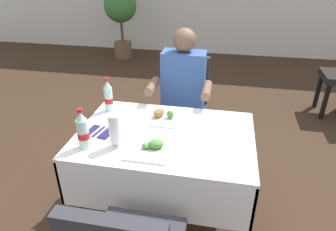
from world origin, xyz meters
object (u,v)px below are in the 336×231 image
Objects in this scene: cola_bottle_secondary at (108,97)px; napkin_cutlery_set at (100,132)px; seated_diner_far at (182,95)px; main_dining_table at (165,155)px; beer_glass_left at (115,131)px; plate_near_camera at (151,147)px; cola_bottle_primary at (83,131)px; chair_far_diner_seat at (183,106)px; plate_far_diner at (164,117)px; potted_plant_corner at (121,12)px.

napkin_cutlery_set is at bearing -80.74° from cola_bottle_secondary.
main_dining_table is at bearing -90.61° from seated_diner_far.
beer_glass_left is 0.49m from cola_bottle_secondary.
plate_near_camera is 0.98× the size of cola_bottle_primary.
cola_bottle_secondary is at bearing 99.26° from napkin_cutlery_set.
cola_bottle_secondary is at bearing 93.57° from cola_bottle_primary.
main_dining_table is at bearing 37.79° from beer_glass_left.
seated_diner_far reaches higher than cola_bottle_primary.
cola_bottle_secondary is at bearing -130.76° from chair_far_diner_seat.
seated_diner_far is (0.01, -0.11, 0.16)m from chair_far_diner_seat.
main_dining_table is 0.58m from cola_bottle_primary.
beer_glass_left is 0.23m from napkin_cutlery_set.
main_dining_table is 0.27m from plate_far_diner.
cola_bottle_primary is at bearing -132.66° from plate_far_diner.
plate_far_diner is 0.90× the size of cola_bottle_primary.
plate_far_diner is at bearing -66.52° from potted_plant_corner.
beer_glass_left is (-0.26, -0.99, 0.29)m from chair_far_diner_seat.
main_dining_table is at bearing -76.59° from plate_far_diner.
chair_far_diner_seat is 0.77× the size of seated_diner_far.
potted_plant_corner is at bearing 113.02° from main_dining_table.
chair_far_diner_seat is at bearing -61.79° from potted_plant_corner.
napkin_cutlery_set is at bearing -115.99° from chair_far_diner_seat.
seated_diner_far is at bearing 73.18° from beer_glass_left.
potted_plant_corner is at bearing 108.70° from beer_glass_left.
seated_diner_far is 5.90× the size of beer_glass_left.
potted_plant_corner is (-1.62, 3.12, 0.13)m from seated_diner_far.
chair_far_diner_seat is 0.77× the size of potted_plant_corner.
main_dining_table is 5.81× the size of napkin_cutlery_set.
napkin_cutlery_set is (-0.42, -0.07, 0.18)m from main_dining_table.
potted_plant_corner reaches higher than beer_glass_left.
plate_near_camera is (-0.04, -0.20, 0.19)m from main_dining_table.
cola_bottle_secondary is (-0.47, 0.24, 0.29)m from main_dining_table.
cola_bottle_primary is at bearing -86.43° from cola_bottle_secondary.
cola_bottle_primary is 4.22m from potted_plant_corner.
cola_bottle_secondary is at bearing -72.18° from potted_plant_corner.
seated_diner_far is 1.04m from cola_bottle_primary.
cola_bottle_secondary is (-0.47, -0.55, 0.29)m from chair_far_diner_seat.
beer_glass_left reaches higher than plate_far_diner.
chair_far_diner_seat reaches higher than main_dining_table.
seated_diner_far is 6.42× the size of napkin_cutlery_set.
cola_bottle_primary reaches higher than cola_bottle_secondary.
seated_diner_far is at bearing 84.05° from plate_far_diner.
main_dining_table is at bearing 9.55° from napkin_cutlery_set.
chair_far_diner_seat reaches higher than plate_far_diner.
main_dining_table is 0.43m from beer_glass_left.
main_dining_table is 0.79m from chair_far_diner_seat.
main_dining_table is 0.70m from seated_diner_far.
plate_near_camera is 1.29× the size of napkin_cutlery_set.
potted_plant_corner is (-1.57, 3.62, 0.09)m from plate_far_diner.
plate_near_camera is at bearing 6.43° from cola_bottle_primary.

